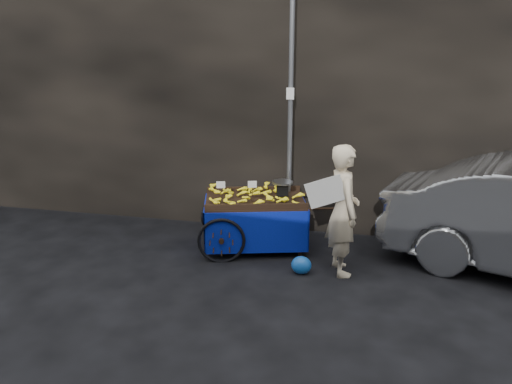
# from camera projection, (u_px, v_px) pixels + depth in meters

# --- Properties ---
(ground) EXTENTS (80.00, 80.00, 0.00)m
(ground) POSITION_uv_depth(u_px,v_px,m) (254.00, 266.00, 7.37)
(ground) COLOR black
(ground) RESTS_ON ground
(building_wall) EXTENTS (13.50, 2.00, 5.00)m
(building_wall) POSITION_uv_depth(u_px,v_px,m) (307.00, 80.00, 8.97)
(building_wall) COLOR black
(building_wall) RESTS_ON ground
(street_pole) EXTENTS (0.12, 0.10, 4.00)m
(street_pole) POSITION_uv_depth(u_px,v_px,m) (290.00, 118.00, 7.92)
(street_pole) COLOR slate
(street_pole) RESTS_ON ground
(banana_cart) EXTENTS (2.32, 1.48, 1.17)m
(banana_cart) POSITION_uv_depth(u_px,v_px,m) (252.00, 205.00, 7.83)
(banana_cart) COLOR black
(banana_cart) RESTS_ON ground
(vendor) EXTENTS (0.85, 0.79, 1.87)m
(vendor) POSITION_uv_depth(u_px,v_px,m) (343.00, 210.00, 6.94)
(vendor) COLOR beige
(vendor) RESTS_ON ground
(plastic_bag) EXTENTS (0.29, 0.23, 0.26)m
(plastic_bag) POSITION_uv_depth(u_px,v_px,m) (301.00, 265.00, 7.11)
(plastic_bag) COLOR blue
(plastic_bag) RESTS_ON ground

